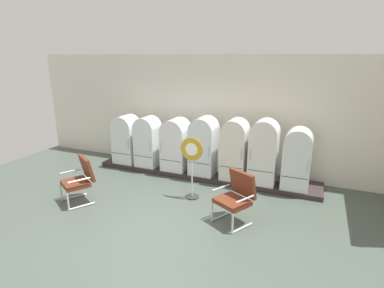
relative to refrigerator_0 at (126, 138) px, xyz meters
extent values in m
cube|color=#455147|center=(2.39, -2.91, -0.89)|extent=(12.00, 10.00, 0.05)
cube|color=silver|center=(2.39, 0.75, 0.75)|extent=(11.76, 0.12, 3.23)
cube|color=#47443F|center=(2.39, 0.75, 2.02)|extent=(11.76, 0.07, 0.06)
cube|color=#302727|center=(2.39, 0.12, -0.80)|extent=(6.15, 0.95, 0.12)
cube|color=silver|center=(0.00, 0.00, -0.20)|extent=(0.66, 0.63, 1.08)
cylinder|color=silver|center=(0.00, 0.00, 0.34)|extent=(0.66, 0.62, 0.66)
cube|color=#383838|center=(0.00, -0.32, -0.40)|extent=(0.61, 0.01, 0.01)
cylinder|color=silver|center=(0.27, -0.33, -0.07)|extent=(0.02, 0.02, 0.28)
cube|color=white|center=(0.74, -0.02, -0.18)|extent=(0.63, 0.59, 1.12)
cylinder|color=white|center=(0.74, -0.02, 0.37)|extent=(0.63, 0.58, 0.63)
cube|color=#383838|center=(0.74, -0.32, -0.39)|extent=(0.58, 0.01, 0.01)
cylinder|color=silver|center=(1.00, -0.33, -0.05)|extent=(0.02, 0.02, 0.28)
cube|color=white|center=(1.61, 0.03, -0.19)|extent=(0.68, 0.69, 1.09)
cylinder|color=white|center=(1.61, 0.03, 0.35)|extent=(0.68, 0.68, 0.68)
cube|color=#383838|center=(1.61, -0.32, -0.39)|extent=(0.63, 0.01, 0.01)
cylinder|color=silver|center=(1.33, -0.33, -0.06)|extent=(0.02, 0.02, 0.28)
cube|color=silver|center=(2.43, 0.02, -0.13)|extent=(0.66, 0.67, 1.22)
cylinder|color=silver|center=(2.43, 0.02, 0.47)|extent=(0.66, 0.66, 0.66)
cube|color=#383838|center=(2.43, -0.32, -0.35)|extent=(0.61, 0.01, 0.01)
cylinder|color=silver|center=(2.70, -0.33, 0.01)|extent=(0.02, 0.02, 0.28)
cube|color=silver|center=(3.28, 0.00, -0.12)|extent=(0.63, 0.63, 1.25)
cylinder|color=silver|center=(3.28, 0.00, 0.51)|extent=(0.63, 0.62, 0.63)
cube|color=#383838|center=(3.28, -0.32, -0.34)|extent=(0.58, 0.01, 0.01)
cylinder|color=silver|center=(3.54, -0.33, 0.03)|extent=(0.02, 0.02, 0.28)
cube|color=white|center=(4.02, -0.01, -0.10)|extent=(0.66, 0.60, 1.28)
cylinder|color=white|center=(4.02, -0.01, 0.54)|extent=(0.66, 0.59, 0.66)
cube|color=#383838|center=(4.02, -0.32, -0.33)|extent=(0.61, 0.01, 0.01)
cylinder|color=silver|center=(3.75, -0.33, 0.05)|extent=(0.02, 0.02, 0.28)
cube|color=silver|center=(4.80, 0.00, -0.17)|extent=(0.63, 0.63, 1.15)
cylinder|color=silver|center=(4.80, 0.00, 0.41)|extent=(0.63, 0.61, 0.63)
cube|color=#383838|center=(4.80, -0.32, -0.38)|extent=(0.58, 0.01, 0.01)
cylinder|color=silver|center=(5.06, -0.33, -0.03)|extent=(0.02, 0.02, 0.28)
cylinder|color=silver|center=(0.09, -2.34, -0.84)|extent=(0.33, 0.51, 0.04)
cylinder|color=silver|center=(-0.05, -2.56, -0.65)|extent=(0.05, 0.05, 0.40)
cylinder|color=silver|center=(0.57, -2.63, -0.84)|extent=(0.33, 0.51, 0.04)
cylinder|color=silver|center=(0.44, -2.85, -0.65)|extent=(0.05, 0.05, 0.40)
cube|color=#612A19|center=(0.33, -2.48, -0.40)|extent=(0.79, 0.75, 0.09)
cube|color=#612A19|center=(0.47, -2.24, -0.09)|extent=(0.61, 0.47, 0.53)
cylinder|color=silver|center=(0.06, -2.32, -0.22)|extent=(0.27, 0.42, 0.04)
cylinder|color=silver|center=(0.61, -2.65, -0.22)|extent=(0.27, 0.42, 0.04)
cylinder|color=silver|center=(3.54, -1.85, -0.84)|extent=(0.31, 0.52, 0.04)
cylinder|color=silver|center=(3.41, -2.08, -0.65)|extent=(0.05, 0.05, 0.40)
cylinder|color=silver|center=(4.03, -2.13, -0.84)|extent=(0.31, 0.52, 0.04)
cylinder|color=silver|center=(3.90, -2.36, -0.65)|extent=(0.05, 0.05, 0.40)
cube|color=#612A19|center=(3.78, -1.99, -0.40)|extent=(0.78, 0.75, 0.09)
cube|color=#612A19|center=(3.92, -1.75, -0.09)|extent=(0.62, 0.45, 0.53)
cylinder|color=silver|center=(3.50, -1.83, -0.22)|extent=(0.26, 0.42, 0.04)
cylinder|color=silver|center=(4.07, -2.15, -0.22)|extent=(0.26, 0.42, 0.04)
cylinder|color=#2D2D30|center=(2.63, -1.24, -0.85)|extent=(0.32, 0.32, 0.03)
cylinder|color=silver|center=(2.63, -1.24, -0.26)|extent=(0.04, 0.04, 1.16)
cylinder|color=#B08820|center=(2.63, -1.27, 0.32)|extent=(0.54, 0.02, 0.54)
cylinder|color=white|center=(2.63, -1.28, 0.32)|extent=(0.29, 0.00, 0.29)
camera|label=1|loc=(5.13, -7.21, 2.33)|focal=28.35mm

